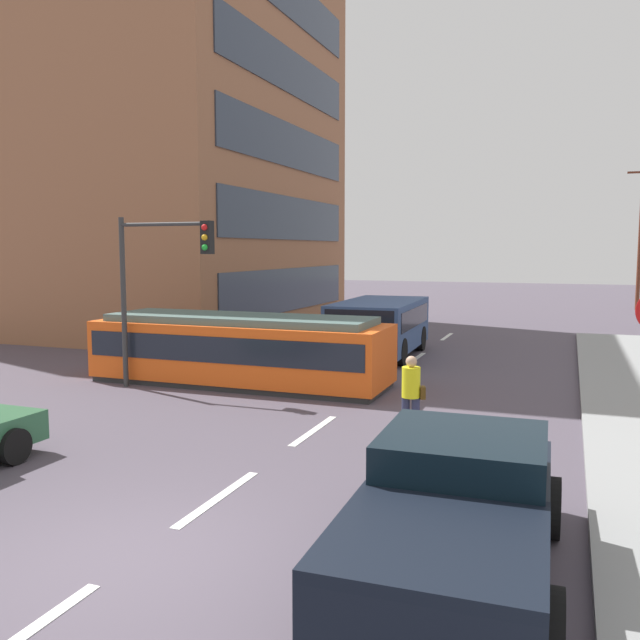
{
  "coord_description": "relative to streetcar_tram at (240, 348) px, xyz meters",
  "views": [
    {
      "loc": [
        4.84,
        -6.51,
        3.74
      ],
      "look_at": [
        -0.8,
        8.49,
        2.03
      ],
      "focal_mm": 37.31,
      "sensor_mm": 36.0,
      "label": 1
    }
  ],
  "objects": [
    {
      "name": "lane_stripe_1",
      "position": [
        3.68,
        -7.81,
        -0.98
      ],
      "size": [
        0.16,
        2.4,
        0.01
      ],
      "primitive_type": "cube",
      "color": "silver",
      "rests_on": "ground"
    },
    {
      "name": "lane_stripe_3",
      "position": [
        3.68,
        6.0,
        -0.98
      ],
      "size": [
        0.16,
        2.4,
        0.01
      ],
      "primitive_type": "cube",
      "color": "silver",
      "rests_on": "ground"
    },
    {
      "name": "lane_stripe_2",
      "position": [
        3.68,
        -3.81,
        -0.98
      ],
      "size": [
        0.16,
        2.4,
        0.01
      ],
      "primitive_type": "cube",
      "color": "silver",
      "rests_on": "ground"
    },
    {
      "name": "pedestrian_crossing",
      "position": [
        5.7,
        -3.74,
        -0.04
      ],
      "size": [
        0.48,
        0.36,
        1.67
      ],
      "color": "#2A2E4D",
      "rests_on": "ground"
    },
    {
      "name": "corner_building",
      "position": [
        -11.3,
        11.41,
        8.61
      ],
      "size": [
        15.94,
        15.6,
        19.2
      ],
      "color": "#996242",
      "rests_on": "ground"
    },
    {
      "name": "pickup_truck_parked",
      "position": [
        7.41,
        -8.98,
        -0.19
      ],
      "size": [
        2.37,
        5.05,
        1.55
      ],
      "color": "black",
      "rests_on": "ground"
    },
    {
      "name": "ground_plane",
      "position": [
        3.68,
        0.19,
        -0.99
      ],
      "size": [
        120.0,
        120.0,
        0.0
      ],
      "primitive_type": "plane",
      "color": "#4E4652"
    },
    {
      "name": "streetcar_tram",
      "position": [
        0.0,
        0.0,
        0.0
      ],
      "size": [
        8.35,
        2.56,
        1.92
      ],
      "color": "#F45918",
      "rests_on": "ground"
    },
    {
      "name": "traffic_light_mast",
      "position": [
        -1.59,
        -1.45,
        2.25
      ],
      "size": [
        2.82,
        0.33,
        4.58
      ],
      "color": "#333333",
      "rests_on": "ground"
    },
    {
      "name": "lane_stripe_4",
      "position": [
        3.68,
        12.0,
        -0.98
      ],
      "size": [
        0.16,
        2.4,
        0.01
      ],
      "primitive_type": "cube",
      "color": "silver",
      "rests_on": "ground"
    },
    {
      "name": "city_bus",
      "position": [
        2.34,
        6.03,
        0.12
      ],
      "size": [
        2.67,
        5.49,
        1.94
      ],
      "color": "#375183",
      "rests_on": "ground"
    }
  ]
}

